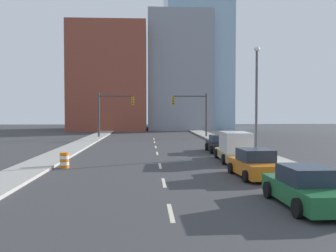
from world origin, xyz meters
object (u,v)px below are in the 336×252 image
Objects in this scene: street_lamp at (257,92)px; sedan_green at (306,188)px; traffic_barrel at (64,160)px; sedan_black at (219,144)px; box_truck_tan at (235,147)px; traffic_signal_left at (109,108)px; traffic_signal_right at (196,109)px; sedan_orange at (255,165)px.

sedan_green is (-2.91, -16.20, -4.33)m from street_lamp.
traffic_barrel is 0.21× the size of sedan_black.
box_truck_tan is at bearing 87.41° from sedan_green.
sedan_green is 12.53m from box_truck_tan.
sedan_green is (10.82, -36.59, -3.22)m from traffic_signal_left.
traffic_signal_right is 6.26× the size of traffic_barrel.
box_truck_tan is (-0.37, -24.07, -2.92)m from traffic_signal_right.
sedan_black is (0.07, 6.12, -0.32)m from box_truck_tan.
traffic_signal_left reaches higher than sedan_orange.
box_truck_tan is at bearing 82.96° from sedan_orange.
street_lamp is 1.91× the size of sedan_black.
traffic_signal_right is at bearing 66.46° from traffic_barrel.
traffic_signal_left is 38.29m from sedan_green.
box_truck_tan is (11.15, -24.07, -2.92)m from traffic_signal_left.
sedan_black is at bearing -90.96° from traffic_signal_right.
sedan_orange reaches higher than sedan_black.
traffic_signal_right is at bearing 89.69° from sedan_black.
traffic_signal_left is at bearing 106.15° from sedan_orange.
box_truck_tan is (11.22, 2.55, 0.50)m from traffic_barrel.
sedan_green is at bearing -89.42° from box_truck_tan.
sedan_black is at bearing -57.99° from traffic_signal_left.
sedan_orange is (-0.10, 6.13, -0.00)m from sedan_green.
traffic_signal_left is 0.69× the size of street_lamp.
traffic_barrel is at bearing -113.54° from traffic_signal_right.
traffic_signal_right reaches higher than box_truck_tan.
traffic_signal_left is 32.46m from sedan_orange.
sedan_orange is at bearing 89.81° from sedan_green.
traffic_signal_right is at bearing 96.19° from street_lamp.
traffic_signal_right is 20.54m from street_lamp.
box_truck_tan reaches higher than sedan_green.
sedan_green reaches higher than sedan_black.
traffic_signal_left reaches higher than box_truck_tan.
street_lamp is 5.59m from sedan_black.
traffic_signal_left is 21.41m from sedan_black.
traffic_barrel is (-11.60, -26.62, -3.42)m from traffic_signal_right.
sedan_orange is 0.96× the size of sedan_black.
traffic_barrel is at bearing -165.15° from box_truck_tan.
traffic_signal_right is 1.36× the size of sedan_orange.
sedan_green is 6.13m from sedan_orange.
street_lamp reaches higher than sedan_orange.
box_truck_tan reaches higher than sedan_orange.
sedan_green is (10.90, -9.97, 0.20)m from traffic_barrel.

